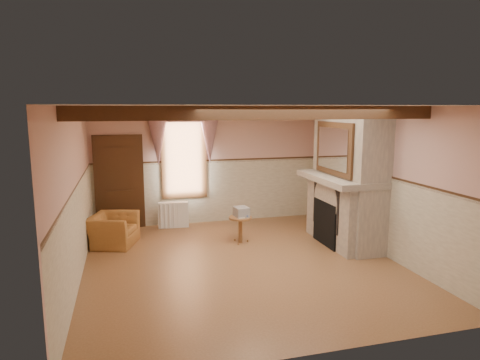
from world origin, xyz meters
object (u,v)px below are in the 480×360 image
object	(u,v)px
oil_lamp	(331,166)
bowl	(344,174)
armchair	(113,230)
side_table	(240,230)
radiator	(173,215)
mantel_clock	(323,166)

from	to	relation	value
oil_lamp	bowl	bearing A→B (deg)	-90.00
armchair	side_table	distance (m)	2.60
side_table	bowl	xyz separation A→B (m)	(1.95, -0.70, 1.19)
armchair	bowl	size ratio (longest dim) A/B	2.61
radiator	armchair	bearing A→B (deg)	-139.89
side_table	mantel_clock	xyz separation A→B (m)	(1.95, 0.23, 1.25)
side_table	mantel_clock	world-z (taller)	mantel_clock
radiator	bowl	distance (m)	4.04
radiator	bowl	bearing A→B (deg)	-31.64
armchair	radiator	distance (m)	1.66
radiator	mantel_clock	xyz separation A→B (m)	(3.16, -1.30, 1.22)
side_table	bowl	world-z (taller)	bowl
armchair	oil_lamp	size ratio (longest dim) A/B	3.45
bowl	mantel_clock	bearing A→B (deg)	90.00
oil_lamp	radiator	bearing A→B (deg)	152.51
armchair	mantel_clock	distance (m)	4.66
mantel_clock	side_table	bearing A→B (deg)	-173.30
radiator	oil_lamp	world-z (taller)	oil_lamp
side_table	radiator	size ratio (longest dim) A/B	0.79
side_table	bowl	size ratio (longest dim) A/B	1.49
side_table	mantel_clock	size ratio (longest dim) A/B	2.29
radiator	side_table	bearing A→B (deg)	-48.00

